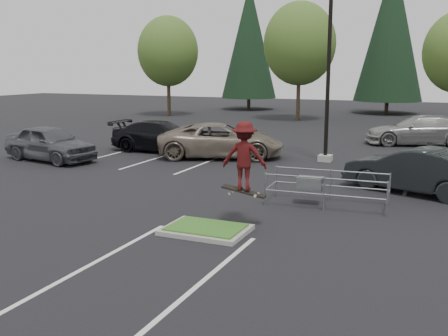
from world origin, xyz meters
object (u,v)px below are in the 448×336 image
at_px(decid_a, 168,54).
at_px(decid_b, 300,46).
at_px(car_l_black, 162,136).
at_px(car_l_tan, 219,140).
at_px(car_r_charc, 415,170).
at_px(cart_corral, 314,184).
at_px(car_far_silver, 420,130).
at_px(conif_b, 391,29).
at_px(light_pole, 329,62).
at_px(conif_a, 249,41).
at_px(car_l_grey, 49,143).
at_px(skateboarder, 244,156).

xyz_separation_m(decid_a, decid_b, (12.00, 0.50, 0.46)).
distance_m(decid_b, car_l_black, 19.84).
xyz_separation_m(car_l_tan, car_r_charc, (9.27, -3.97, -0.04)).
relative_size(cart_corral, car_far_silver, 0.66).
bearing_deg(car_far_silver, conif_b, 175.67).
xyz_separation_m(light_pole, cart_corral, (1.43, -8.02, -3.89)).
height_order(conif_a, conif_b, conif_b).
xyz_separation_m(cart_corral, car_l_grey, (-13.43, 3.02, 0.16)).
relative_size(light_pole, car_l_black, 1.85).
xyz_separation_m(light_pole, car_l_black, (-8.50, -0.50, -3.76)).
distance_m(car_l_black, car_l_grey, 5.70).
height_order(decid_a, car_r_charc, decid_a).
bearing_deg(car_l_black, car_r_charc, -110.78).
bearing_deg(decid_a, car_r_charc, -45.32).
distance_m(car_l_grey, car_r_charc, 16.27).
xyz_separation_m(conif_a, car_r_charc, (18.77, -33.00, -6.30)).
xyz_separation_m(conif_b, skateboarder, (0.69, -39.50, -5.90)).
bearing_deg(car_l_tan, cart_corral, -157.65).
bearing_deg(conif_b, cart_corral, -86.97).
relative_size(cart_corral, car_l_grey, 0.78).
distance_m(decid_a, conif_b, 20.95).
bearing_deg(car_r_charc, car_far_silver, -157.30).
bearing_deg(cart_corral, car_far_silver, 78.14).
relative_size(conif_b, car_l_grey, 2.96).
height_order(light_pole, car_l_tan, light_pole).
bearing_deg(decid_a, car_far_silver, -25.59).
bearing_deg(car_l_tan, light_pole, -98.61).
bearing_deg(car_l_black, skateboarder, -141.77).
relative_size(decid_b, conif_a, 0.74).
xyz_separation_m(skateboarder, car_l_grey, (-12.19, 6.00, -1.11)).
bearing_deg(decid_a, car_l_grey, -74.22).
height_order(decid_b, car_far_silver, decid_b).
bearing_deg(car_l_tan, decid_a, 15.08).
bearing_deg(car_l_black, light_pole, -88.00).
distance_m(skateboarder, car_l_tan, 11.29).
bearing_deg(car_l_grey, car_l_tan, -50.02).
height_order(skateboarder, car_r_charc, skateboarder).
xyz_separation_m(light_pole, conif_b, (-0.50, 28.50, 3.29)).
relative_size(conif_a, cart_corral, 3.39).
bearing_deg(conif_a, skateboarder, -69.36).
height_order(light_pole, car_r_charc, light_pole).
bearing_deg(conif_b, skateboarder, -89.00).
xyz_separation_m(decid_a, cart_corral, (19.94, -26.06, -4.91)).
distance_m(conif_a, car_l_grey, 33.68).
relative_size(skateboarder, car_r_charc, 0.43).
bearing_deg(skateboarder, decid_b, -87.79).
relative_size(conif_a, skateboarder, 6.28).
bearing_deg(car_r_charc, conif_b, -151.60).
bearing_deg(conif_b, car_l_tan, -98.66).
height_order(conif_b, cart_corral, conif_b).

